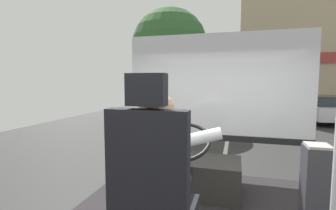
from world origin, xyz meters
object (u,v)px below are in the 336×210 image
object	(u,v)px
steering_console	(191,174)
parked_car_white	(326,108)
fare_box	(316,188)
parked_car_black	(298,101)
driver_seat	(153,198)
bus_driver	(158,163)

from	to	relation	value
steering_console	parked_car_white	size ratio (longest dim) A/B	0.26
fare_box	parked_car_black	world-z (taller)	fare_box
driver_seat	parked_car_white	size ratio (longest dim) A/B	0.32
fare_box	bus_driver	bearing A→B (deg)	-144.94
driver_seat	parked_car_white	distance (m)	13.75
bus_driver	fare_box	distance (m)	1.46
parked_car_white	parked_car_black	world-z (taller)	parked_car_white
steering_console	parked_car_white	world-z (taller)	steering_console
driver_seat	parked_car_black	bearing A→B (deg)	75.27
driver_seat	steering_console	distance (m)	1.38
driver_seat	fare_box	distance (m)	1.48
fare_box	parked_car_white	bearing A→B (deg)	72.42
parked_car_white	parked_car_black	bearing A→B (deg)	91.26
bus_driver	parked_car_white	size ratio (longest dim) A/B	0.19
bus_driver	fare_box	size ratio (longest dim) A/B	1.05
parked_car_white	fare_box	bearing A→B (deg)	-107.58
steering_console	parked_car_black	distance (m)	17.61
bus_driver	driver_seat	bearing A→B (deg)	-90.00
bus_driver	steering_console	world-z (taller)	bus_driver
driver_seat	bus_driver	bearing A→B (deg)	90.00
driver_seat	parked_car_white	xyz separation A→B (m)	(4.92, 12.82, -0.65)
bus_driver	fare_box	bearing A→B (deg)	35.06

